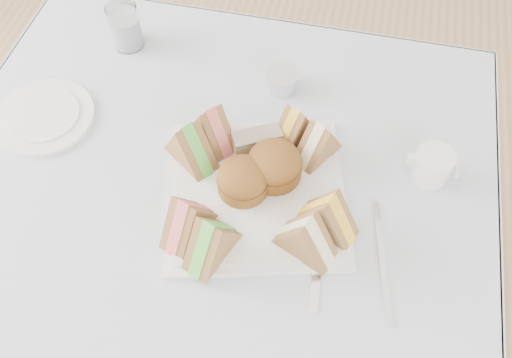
% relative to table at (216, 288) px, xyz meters
% --- Properties ---
extents(floor, '(4.00, 4.00, 0.00)m').
position_rel_table_xyz_m(floor, '(0.00, 0.00, -0.37)').
color(floor, '#9E7751').
rests_on(floor, ground).
extents(table, '(0.90, 0.90, 0.74)m').
position_rel_table_xyz_m(table, '(0.00, 0.00, 0.00)').
color(table, brown).
rests_on(table, floor).
extents(tablecloth, '(1.02, 1.02, 0.01)m').
position_rel_table_xyz_m(tablecloth, '(0.00, 0.00, 0.37)').
color(tablecloth, silver).
rests_on(tablecloth, table).
extents(serving_plate, '(0.38, 0.38, 0.01)m').
position_rel_table_xyz_m(serving_plate, '(0.09, 0.04, 0.38)').
color(serving_plate, silver).
rests_on(serving_plate, tablecloth).
extents(sandwich_fl_a, '(0.08, 0.11, 0.09)m').
position_rel_table_xyz_m(sandwich_fl_a, '(-0.01, -0.06, 0.43)').
color(sandwich_fl_a, '#9C6338').
rests_on(sandwich_fl_a, serving_plate).
extents(sandwich_fl_b, '(0.08, 0.12, 0.09)m').
position_rel_table_xyz_m(sandwich_fl_b, '(0.04, -0.09, 0.44)').
color(sandwich_fl_b, '#9C6338').
rests_on(sandwich_fl_b, serving_plate).
extents(sandwich_fr_a, '(0.11, 0.08, 0.09)m').
position_rel_table_xyz_m(sandwich_fr_a, '(0.22, 0.00, 0.43)').
color(sandwich_fr_a, '#9C6338').
rests_on(sandwich_fr_a, serving_plate).
extents(sandwich_fr_b, '(0.12, 0.09, 0.09)m').
position_rel_table_xyz_m(sandwich_fr_b, '(0.19, -0.05, 0.43)').
color(sandwich_fr_b, '#9C6338').
rests_on(sandwich_fr_b, serving_plate).
extents(sandwich_bl_a, '(0.12, 0.10, 0.10)m').
position_rel_table_xyz_m(sandwich_bl_a, '(-0.04, 0.09, 0.44)').
color(sandwich_bl_a, '#9C6338').
rests_on(sandwich_bl_a, serving_plate).
extents(sandwich_bl_b, '(0.11, 0.10, 0.09)m').
position_rel_table_xyz_m(sandwich_bl_b, '(-0.02, 0.13, 0.43)').
color(sandwich_bl_b, '#9C6338').
rests_on(sandwich_bl_b, serving_plate).
extents(sandwich_br_a, '(0.09, 0.11, 0.09)m').
position_rel_table_xyz_m(sandwich_br_a, '(0.18, 0.15, 0.43)').
color(sandwich_br_a, '#9C6338').
rests_on(sandwich_br_a, serving_plate).
extents(sandwich_br_b, '(0.09, 0.10, 0.08)m').
position_rel_table_xyz_m(sandwich_br_b, '(0.13, 0.17, 0.43)').
color(sandwich_br_b, '#9C6338').
rests_on(sandwich_br_b, serving_plate).
extents(scone_left, '(0.10, 0.10, 0.06)m').
position_rel_table_xyz_m(scone_left, '(0.06, 0.04, 0.42)').
color(scone_left, brown).
rests_on(scone_left, serving_plate).
extents(scone_right, '(0.14, 0.14, 0.07)m').
position_rel_table_xyz_m(scone_right, '(0.11, 0.08, 0.42)').
color(scone_right, brown).
rests_on(scone_right, serving_plate).
extents(pastry_slice, '(0.10, 0.07, 0.04)m').
position_rel_table_xyz_m(pastry_slice, '(0.07, 0.14, 0.41)').
color(pastry_slice, '#D1C07D').
rests_on(pastry_slice, serving_plate).
extents(side_plate, '(0.20, 0.20, 0.01)m').
position_rel_table_xyz_m(side_plate, '(-0.36, 0.12, 0.38)').
color(side_plate, silver).
rests_on(side_plate, tablecloth).
extents(water_glass, '(0.08, 0.08, 0.10)m').
position_rel_table_xyz_m(water_glass, '(-0.27, 0.36, 0.42)').
color(water_glass, white).
rests_on(water_glass, tablecloth).
extents(tea_strainer, '(0.07, 0.07, 0.04)m').
position_rel_table_xyz_m(tea_strainer, '(0.08, 0.31, 0.40)').
color(tea_strainer, silver).
rests_on(tea_strainer, tablecloth).
extents(knife, '(0.03, 0.18, 0.00)m').
position_rel_table_xyz_m(knife, '(0.21, -0.06, 0.38)').
color(knife, silver).
rests_on(knife, tablecloth).
extents(fork, '(0.05, 0.19, 0.00)m').
position_rel_table_xyz_m(fork, '(0.32, -0.05, 0.38)').
color(fork, silver).
rests_on(fork, tablecloth).
extents(creamer_jug, '(0.07, 0.07, 0.06)m').
position_rel_table_xyz_m(creamer_jug, '(0.38, 0.15, 0.41)').
color(creamer_jug, silver).
rests_on(creamer_jug, tablecloth).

